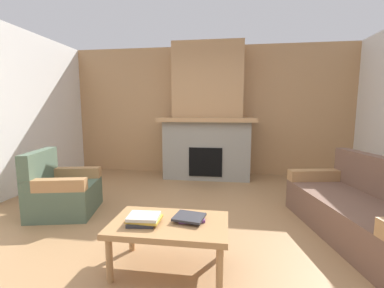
{
  "coord_description": "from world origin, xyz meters",
  "views": [
    {
      "loc": [
        0.41,
        -2.6,
        1.39
      ],
      "look_at": [
        -0.09,
        1.01,
        0.89
      ],
      "focal_mm": 24.01,
      "sensor_mm": 36.0,
      "label": 1
    }
  ],
  "objects_px": {
    "armchair": "(62,192)",
    "coffee_table": "(169,228)",
    "fireplace": "(207,120)",
    "couch": "(364,211)"
  },
  "relations": [
    {
      "from": "armchair",
      "to": "coffee_table",
      "type": "bearing_deg",
      "value": -30.41
    },
    {
      "from": "fireplace",
      "to": "coffee_table",
      "type": "height_order",
      "value": "fireplace"
    },
    {
      "from": "couch",
      "to": "armchair",
      "type": "height_order",
      "value": "same"
    },
    {
      "from": "couch",
      "to": "coffee_table",
      "type": "distance_m",
      "value": 2.16
    },
    {
      "from": "couch",
      "to": "armchair",
      "type": "bearing_deg",
      "value": 177.94
    },
    {
      "from": "armchair",
      "to": "fireplace",
      "type": "bearing_deg",
      "value": 50.85
    },
    {
      "from": "fireplace",
      "to": "coffee_table",
      "type": "xyz_separation_m",
      "value": [
        -0.07,
        -3.19,
        -0.79
      ]
    },
    {
      "from": "fireplace",
      "to": "armchair",
      "type": "distance_m",
      "value": 2.95
    },
    {
      "from": "fireplace",
      "to": "coffee_table",
      "type": "bearing_deg",
      "value": -91.21
    },
    {
      "from": "couch",
      "to": "armchair",
      "type": "xyz_separation_m",
      "value": [
        -3.68,
        0.13,
        0.01
      ]
    }
  ]
}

